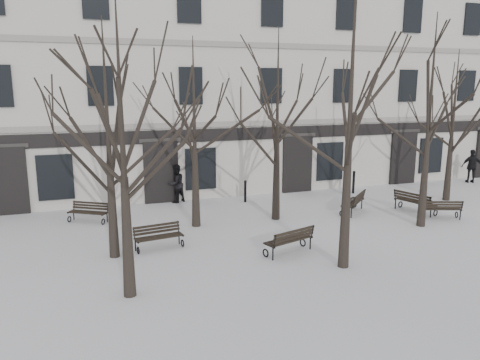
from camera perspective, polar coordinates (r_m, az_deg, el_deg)
name	(u,v)px	position (r m, az deg, el deg)	size (l,w,h in m)	color
ground	(304,249)	(16.14, 7.87, -8.30)	(100.00, 100.00, 0.00)	silver
building	(205,84)	(27.38, -4.26, 11.63)	(40.40, 10.20, 11.40)	beige
tree_0	(107,112)	(14.89, -15.94, 8.02)	(5.20, 5.20, 7.43)	black
tree_1	(121,115)	(11.83, -14.30, 7.73)	(5.30, 5.30, 7.57)	black
tree_2	(352,77)	(13.82, 13.47, 12.06)	(6.32, 6.32, 9.03)	black
tree_3	(431,96)	(19.05, 22.25, 9.41)	(5.62, 5.62, 8.03)	black
tree_4	(194,111)	(17.76, -5.62, 8.42)	(5.04, 5.04, 7.20)	black
tree_5	(278,102)	(18.70, 4.60, 9.41)	(5.34, 5.34, 7.62)	black
tree_6	(454,108)	(24.07, 24.65, 8.00)	(4.93, 4.93, 7.05)	black
bench_0	(158,236)	(16.12, -9.91, -6.72)	(1.69, 0.83, 0.82)	black
bench_1	(290,240)	(15.48, 6.11, -7.24)	(1.85, 1.16, 0.89)	black
bench_2	(441,208)	(20.98, 23.26, -3.21)	(1.73, 1.11, 0.83)	black
bench_3	(89,211)	(19.85, -17.98, -3.66)	(1.63, 1.32, 0.80)	black
bench_4	(354,202)	(20.78, 13.76, -2.59)	(1.75, 1.69, 0.92)	black
bench_5	(415,201)	(21.61, 20.51, -2.45)	(1.16, 1.92, 0.92)	black
bollard_a	(245,190)	(22.04, 0.65, -1.27)	(0.14, 0.14, 1.06)	black
bollard_b	(354,181)	(24.51, 13.68, -0.15)	(0.15, 0.15, 1.17)	black
pedestrian_b	(177,202)	(22.32, -7.73, -2.71)	(0.87, 0.68, 1.80)	black
pedestrian_c	(470,183)	(29.62, 26.26, -0.28)	(1.11, 0.46, 1.89)	black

